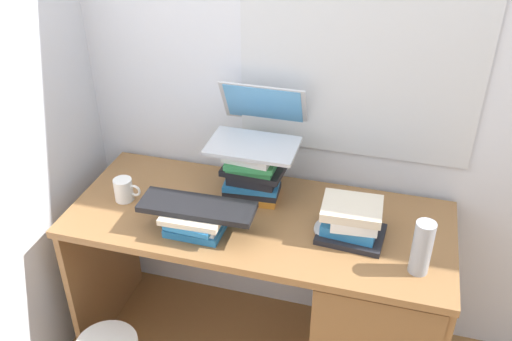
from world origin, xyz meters
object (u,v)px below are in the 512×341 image
(book_stack_tall, at_px, (253,173))
(book_stack_keyboard_riser, at_px, (197,219))
(mug, at_px, (124,190))
(water_bottle, at_px, (422,248))
(laptop, at_px, (257,128))
(keyboard, at_px, (197,207))
(computer_mouse, at_px, (322,228))
(book_stack_side, at_px, (352,220))
(desk, at_px, (348,304))

(book_stack_tall, height_order, book_stack_keyboard_riser, book_stack_tall)
(mug, relative_size, water_bottle, 0.56)
(laptop, xyz_separation_m, keyboard, (-0.13, -0.33, -0.17))
(keyboard, distance_m, mug, 0.37)
(keyboard, height_order, computer_mouse, keyboard)
(book_stack_tall, height_order, keyboard, book_stack_tall)
(mug, distance_m, water_bottle, 1.14)
(laptop, height_order, computer_mouse, laptop)
(laptop, distance_m, computer_mouse, 0.45)
(book_stack_keyboard_riser, bearing_deg, book_stack_side, 12.43)
(desk, distance_m, computer_mouse, 0.38)
(book_stack_keyboard_riser, relative_size, computer_mouse, 2.14)
(book_stack_tall, relative_size, mug, 2.19)
(book_stack_tall, distance_m, mug, 0.51)
(book_stack_tall, relative_size, keyboard, 0.58)
(laptop, height_order, water_bottle, laptop)
(book_stack_tall, distance_m, keyboard, 0.29)
(desk, relative_size, book_stack_tall, 5.99)
(book_stack_tall, xyz_separation_m, water_bottle, (0.65, -0.27, -0.02))
(book_stack_keyboard_riser, relative_size, keyboard, 0.53)
(book_stack_keyboard_riser, bearing_deg, desk, 11.66)
(book_stack_tall, bearing_deg, water_bottle, -22.24)
(book_stack_side, distance_m, mug, 0.89)
(computer_mouse, bearing_deg, desk, 1.77)
(mug, bearing_deg, water_bottle, -5.71)
(book_stack_keyboard_riser, xyz_separation_m, computer_mouse, (0.44, 0.11, -0.03))
(computer_mouse, distance_m, water_bottle, 0.38)
(book_stack_side, height_order, mug, book_stack_side)
(book_stack_keyboard_riser, height_order, book_stack_side, book_stack_side)
(book_stack_tall, xyz_separation_m, book_stack_keyboard_riser, (-0.14, -0.26, -0.07))
(book_stack_side, distance_m, keyboard, 0.56)
(keyboard, relative_size, water_bottle, 2.12)
(computer_mouse, height_order, water_bottle, water_bottle)
(book_stack_keyboard_riser, distance_m, mug, 0.36)
(book_stack_side, xyz_separation_m, laptop, (-0.41, 0.21, 0.21))
(book_stack_side, height_order, computer_mouse, book_stack_side)
(book_stack_tall, bearing_deg, mug, -162.41)
(keyboard, xyz_separation_m, mug, (-0.35, 0.11, -0.06))
(desk, distance_m, keyboard, 0.73)
(desk, xyz_separation_m, book_stack_keyboard_riser, (-0.57, -0.12, 0.38))
(laptop, xyz_separation_m, mug, (-0.48, -0.22, -0.23))
(computer_mouse, bearing_deg, laptop, 145.02)
(laptop, distance_m, water_bottle, 0.75)
(desk, bearing_deg, mug, -179.22)
(laptop, bearing_deg, computer_mouse, -34.98)
(mug, bearing_deg, book_stack_side, 1.02)
(desk, height_order, laptop, laptop)
(desk, xyz_separation_m, book_stack_tall, (-0.43, 0.14, 0.45))
(book_stack_side, height_order, keyboard, book_stack_side)
(computer_mouse, height_order, mug, mug)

